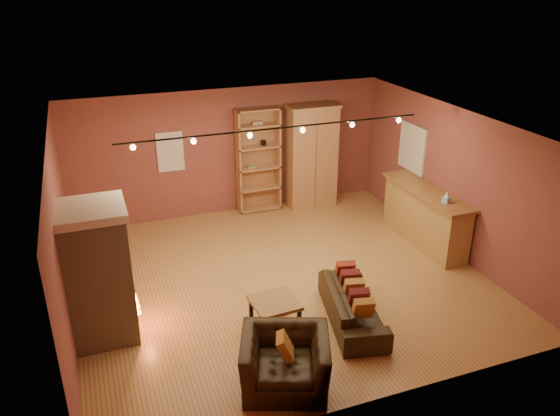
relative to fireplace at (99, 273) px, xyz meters
name	(u,v)px	position (x,y,z in m)	size (l,w,h in m)	color
floor	(281,278)	(3.04, 0.60, -1.06)	(7.00, 7.00, 0.00)	#9A6836
ceiling	(281,127)	(3.04, 0.60, 1.74)	(7.00, 7.00, 0.00)	#55371B
back_wall	(230,152)	(3.04, 3.85, 0.34)	(7.00, 0.02, 2.80)	brown
left_wall	(61,240)	(-0.46, 0.60, 0.34)	(0.02, 6.50, 2.80)	brown
right_wall	(453,181)	(6.54, 0.60, 0.34)	(0.02, 6.50, 2.80)	brown
fireplace	(99,273)	(0.00, 0.00, 0.00)	(1.01, 0.98, 2.12)	tan
back_window	(170,152)	(1.74, 3.83, 0.49)	(0.56, 0.04, 0.86)	silver
bookcase	(257,159)	(3.64, 3.73, 0.14)	(0.97, 0.38, 2.36)	tan
armoire	(311,156)	(4.87, 3.55, 0.13)	(1.17, 0.66, 2.37)	tan
bar_counter	(425,216)	(6.24, 0.94, -0.48)	(0.63, 2.37, 1.14)	tan
tissue_box	(447,198)	(6.19, 0.30, 0.17)	(0.16, 0.16, 0.22)	#86BED7
right_window	(412,148)	(6.51, 2.00, 0.59)	(0.05, 0.90, 1.00)	silver
loveseat	(353,300)	(3.65, -0.98, -0.68)	(0.94, 1.93, 0.77)	black
armchair	(285,354)	(2.14, -1.97, -0.56)	(1.34, 1.11, 1.00)	black
coffee_table	(275,305)	(2.43, -0.77, -0.63)	(0.71, 0.71, 0.51)	#9C6B38
track_rail	(277,130)	(3.04, 0.80, 1.63)	(5.20, 0.09, 0.13)	black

